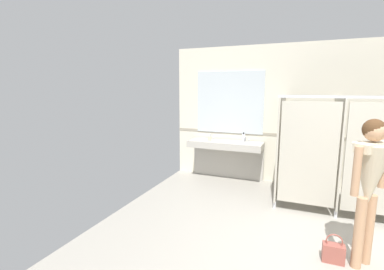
{
  "coord_description": "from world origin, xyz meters",
  "views": [
    {
      "loc": [
        -0.58,
        -2.99,
        2.01
      ],
      "look_at": [
        -2.32,
        1.25,
        1.24
      ],
      "focal_mm": 25.49,
      "sensor_mm": 36.0,
      "label": 1
    }
  ],
  "objects_px": {
    "handbag": "(333,252)",
    "person_standing": "(370,175)",
    "soap_dispenser": "(244,137)",
    "paper_cup": "(210,139)"
  },
  "relations": [
    {
      "from": "soap_dispenser",
      "to": "handbag",
      "type": "bearing_deg",
      "value": -57.55
    },
    {
      "from": "soap_dispenser",
      "to": "paper_cup",
      "type": "relative_size",
      "value": 1.91
    },
    {
      "from": "handbag",
      "to": "soap_dispenser",
      "type": "distance_m",
      "value": 3.11
    },
    {
      "from": "handbag",
      "to": "person_standing",
      "type": "bearing_deg",
      "value": 11.71
    },
    {
      "from": "handbag",
      "to": "paper_cup",
      "type": "height_order",
      "value": "paper_cup"
    },
    {
      "from": "paper_cup",
      "to": "person_standing",
      "type": "bearing_deg",
      "value": -40.47
    },
    {
      "from": "person_standing",
      "to": "soap_dispenser",
      "type": "height_order",
      "value": "person_standing"
    },
    {
      "from": "soap_dispenser",
      "to": "paper_cup",
      "type": "xyz_separation_m",
      "value": [
        -0.69,
        -0.26,
        -0.03
      ]
    },
    {
      "from": "person_standing",
      "to": "paper_cup",
      "type": "height_order",
      "value": "person_standing"
    },
    {
      "from": "handbag",
      "to": "soap_dispenser",
      "type": "xyz_separation_m",
      "value": [
        -1.61,
        2.53,
        0.85
      ]
    }
  ]
}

